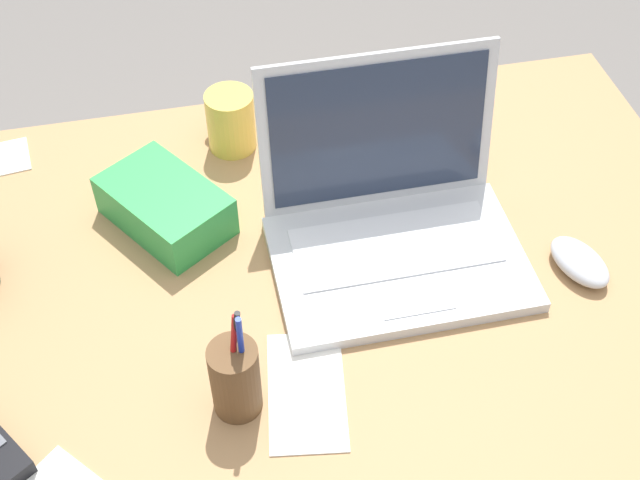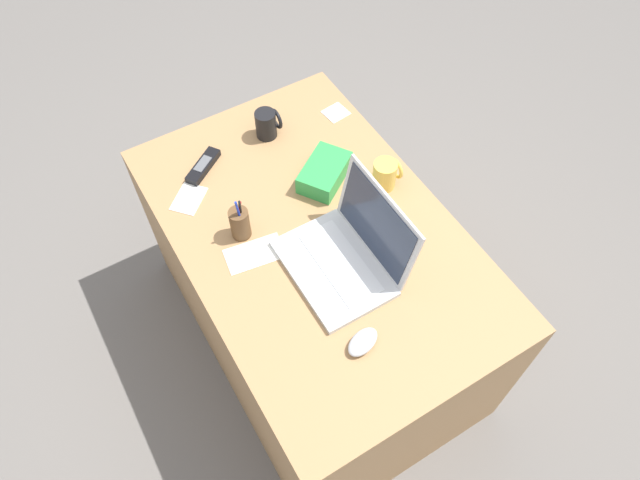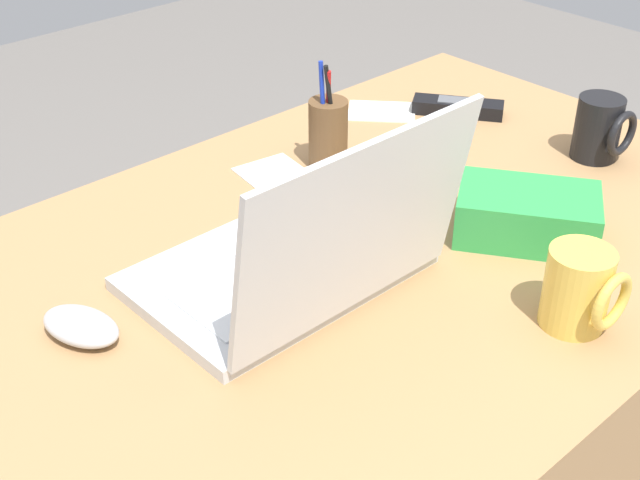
# 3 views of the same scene
# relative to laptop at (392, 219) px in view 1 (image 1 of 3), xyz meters

# --- Properties ---
(desk) EXTENTS (1.25, 0.80, 0.71)m
(desk) POSITION_rel_laptop_xyz_m (-0.14, -0.02, -0.40)
(desk) COLOR #A87C4F
(desk) RESTS_ON ground
(laptop) EXTENTS (0.35, 0.29, 0.25)m
(laptop) POSITION_rel_laptop_xyz_m (0.00, 0.00, 0.00)
(laptop) COLOR silver
(laptop) RESTS_ON desk
(computer_mouse) EXTENTS (0.09, 0.11, 0.03)m
(computer_mouse) POSITION_rel_laptop_xyz_m (0.24, -0.10, -0.03)
(computer_mouse) COLOR silver
(computer_mouse) RESTS_ON desk
(coffee_mug_white) EXTENTS (0.08, 0.09, 0.10)m
(coffee_mug_white) POSITION_rel_laptop_xyz_m (-0.19, 0.27, -0.00)
(coffee_mug_white) COLOR #E0BC4C
(coffee_mug_white) RESTS_ON desk
(pen_holder) EXTENTS (0.06, 0.06, 0.17)m
(pen_holder) POSITION_rel_laptop_xyz_m (-0.25, -0.22, 0.01)
(pen_holder) COLOR brown
(pen_holder) RESTS_ON desk
(snack_bag) EXTENTS (0.20, 0.22, 0.07)m
(snack_bag) POSITION_rel_laptop_xyz_m (-0.31, 0.11, -0.02)
(snack_bag) COLOR green
(snack_bag) RESTS_ON desk
(paper_note_near_laptop) EXTENTS (0.09, 0.09, 0.00)m
(paper_note_near_laptop) POSITION_rel_laptop_xyz_m (-0.55, 0.31, -0.05)
(paper_note_near_laptop) COLOR white
(paper_note_near_laptop) RESTS_ON desk
(paper_note_right) EXTENTS (0.12, 0.19, 0.00)m
(paper_note_right) POSITION_rel_laptop_xyz_m (-0.17, -0.22, -0.05)
(paper_note_right) COLOR white
(paper_note_right) RESTS_ON desk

